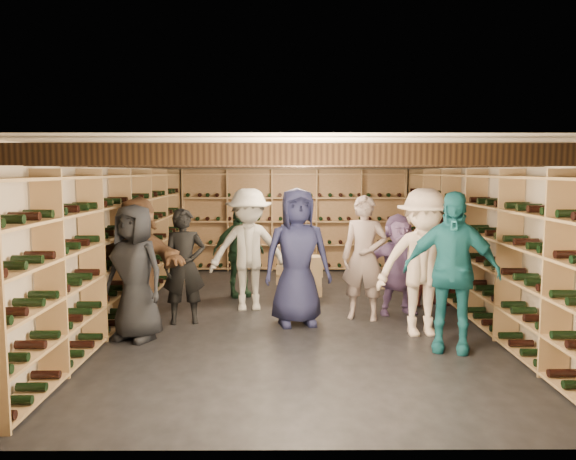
# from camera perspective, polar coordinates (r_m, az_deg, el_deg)

# --- Properties ---
(ground) EXTENTS (8.00, 8.00, 0.00)m
(ground) POSITION_cam_1_polar(r_m,az_deg,el_deg) (8.36, 1.06, -8.68)
(ground) COLOR black
(ground) RESTS_ON ground
(walls) EXTENTS (5.52, 8.02, 2.40)m
(walls) POSITION_cam_1_polar(r_m,az_deg,el_deg) (8.14, 1.08, -0.49)
(walls) COLOR #B6A68D
(walls) RESTS_ON ground
(ceiling) EXTENTS (5.50, 8.00, 0.01)m
(ceiling) POSITION_cam_1_polar(r_m,az_deg,el_deg) (8.09, 1.10, 7.99)
(ceiling) COLOR beige
(ceiling) RESTS_ON walls
(ceiling_joists) EXTENTS (5.40, 7.12, 0.18)m
(ceiling_joists) POSITION_cam_1_polar(r_m,az_deg,el_deg) (8.09, 1.10, 6.99)
(ceiling_joists) COLOR black
(ceiling_joists) RESTS_ON ground
(wine_rack_left) EXTENTS (0.32, 7.50, 2.15)m
(wine_rack_left) POSITION_cam_1_polar(r_m,az_deg,el_deg) (8.49, -16.54, -1.31)
(wine_rack_left) COLOR #9E7E4D
(wine_rack_left) RESTS_ON ground
(wine_rack_right) EXTENTS (0.32, 7.50, 2.15)m
(wine_rack_right) POSITION_cam_1_polar(r_m,az_deg,el_deg) (8.61, 18.44, -1.28)
(wine_rack_right) COLOR #9E7E4D
(wine_rack_right) RESTS_ON ground
(wine_rack_back) EXTENTS (4.70, 0.30, 2.15)m
(wine_rack_back) POSITION_cam_1_polar(r_m,az_deg,el_deg) (11.96, 0.63, 1.02)
(wine_rack_back) COLOR #9E7E4D
(wine_rack_back) RESTS_ON ground
(crate_stack_left) EXTENTS (0.57, 0.44, 0.85)m
(crate_stack_left) POSITION_cam_1_polar(r_m,az_deg,el_deg) (9.71, 0.57, -4.03)
(crate_stack_left) COLOR tan
(crate_stack_left) RESTS_ON ground
(crate_stack_right) EXTENTS (0.55, 0.42, 0.68)m
(crate_stack_right) POSITION_cam_1_polar(r_m,az_deg,el_deg) (9.56, 1.86, -4.72)
(crate_stack_right) COLOR tan
(crate_stack_right) RESTS_ON ground
(crate_loose) EXTENTS (0.57, 0.45, 0.17)m
(crate_loose) POSITION_cam_1_polar(r_m,az_deg,el_deg) (10.44, 9.27, -5.30)
(crate_loose) COLOR tan
(crate_loose) RESTS_ON ground
(person_0) EXTENTS (0.99, 0.83, 1.71)m
(person_0) POSITION_cam_1_polar(r_m,az_deg,el_deg) (7.30, -15.30, -4.19)
(person_0) COLOR black
(person_0) RESTS_ON ground
(person_1) EXTENTS (0.66, 0.50, 1.61)m
(person_1) POSITION_cam_1_polar(r_m,az_deg,el_deg) (7.93, -10.49, -3.65)
(person_1) COLOR black
(person_1) RESTS_ON ground
(person_3) EXTENTS (1.27, 0.77, 1.90)m
(person_3) POSITION_cam_1_polar(r_m,az_deg,el_deg) (7.42, 13.59, -3.23)
(person_3) COLOR beige
(person_3) RESTS_ON ground
(person_4) EXTENTS (1.20, 0.77, 1.89)m
(person_4) POSITION_cam_1_polar(r_m,az_deg,el_deg) (6.89, 16.24, -4.07)
(person_4) COLOR #1D6F7D
(person_4) RESTS_ON ground
(person_5) EXTENTS (1.73, 1.12, 1.79)m
(person_5) POSITION_cam_1_polar(r_m,az_deg,el_deg) (7.83, -14.99, -3.22)
(person_5) COLOR brown
(person_5) RESTS_ON ground
(person_6) EXTENTS (1.02, 0.76, 1.89)m
(person_6) POSITION_cam_1_polar(r_m,az_deg,el_deg) (7.72, 0.95, -2.74)
(person_6) COLOR #1C1E3F
(person_6) RESTS_ON ground
(person_7) EXTENTS (0.75, 0.60, 1.78)m
(person_7) POSITION_cam_1_polar(r_m,az_deg,el_deg) (8.08, 7.76, -2.81)
(person_7) COLOR gray
(person_7) RESTS_ON ground
(person_8) EXTENTS (0.85, 0.73, 1.51)m
(person_8) POSITION_cam_1_polar(r_m,az_deg,el_deg) (9.04, 14.96, -2.87)
(person_8) COLOR #411815
(person_8) RESTS_ON ground
(person_9) EXTENTS (1.26, 0.81, 1.86)m
(person_9) POSITION_cam_1_polar(r_m,az_deg,el_deg) (8.56, -4.00, -2.01)
(person_9) COLOR #A19E92
(person_9) RESTS_ON ground
(person_10) EXTENTS (0.96, 0.65, 1.51)m
(person_10) POSITION_cam_1_polar(r_m,az_deg,el_deg) (9.52, -5.04, -2.25)
(person_10) COLOR #21452C
(person_10) RESTS_ON ground
(person_11) EXTENTS (1.44, 0.67, 1.50)m
(person_11) POSITION_cam_1_polar(r_m,az_deg,el_deg) (8.47, 11.13, -3.43)
(person_11) COLOR slate
(person_11) RESTS_ON ground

